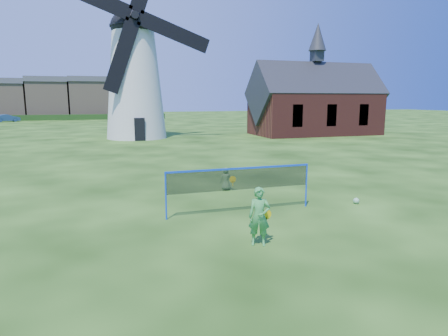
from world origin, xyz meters
name	(u,v)px	position (x,y,z in m)	size (l,w,h in m)	color
ground	(223,216)	(0.00, 0.00, 0.00)	(220.00, 220.00, 0.00)	black
windmill	(135,75)	(-0.12, 27.42, 6.06)	(13.79, 5.76, 18.01)	silver
chapel	(315,104)	(18.71, 25.70, 3.28)	(13.80, 6.69, 11.67)	maroon
badminton_net	(240,180)	(0.66, 0.16, 1.14)	(5.05, 0.05, 1.55)	blue
player_girl	(259,217)	(0.11, -2.77, 0.77)	(0.75, 0.56, 1.55)	green
player_boy	(226,179)	(1.24, 3.42, 0.48)	(0.63, 0.44, 0.97)	#578841
play_ball	(356,201)	(5.11, -0.09, 0.11)	(0.22, 0.22, 0.22)	green
car_right	(7,118)	(-18.37, 62.86, 0.64)	(1.35, 3.86, 1.27)	navy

